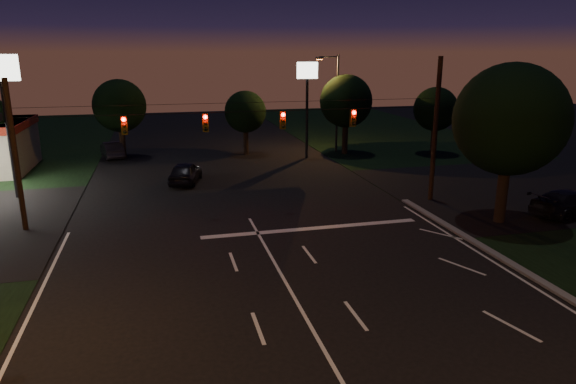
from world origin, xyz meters
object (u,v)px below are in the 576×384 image
object	(u,v)px
tree_right_near	(509,121)
car_oncoming_b	(112,149)
car_oncoming_a	(185,172)
utility_pole_right	(430,200)
car_cross	(572,203)

from	to	relation	value
tree_right_near	car_oncoming_b	size ratio (longest dim) A/B	1.99
car_oncoming_a	tree_right_near	bearing A→B (deg)	156.10
car_oncoming_a	car_oncoming_b	size ratio (longest dim) A/B	1.04
car_oncoming_a	car_oncoming_b	bearing A→B (deg)	-47.32
car_oncoming_b	utility_pole_right	bearing A→B (deg)	123.87
tree_right_near	car_oncoming_b	xyz separation A→B (m)	(-22.53, 24.37, -4.95)
utility_pole_right	car_oncoming_a	distance (m)	17.29
car_oncoming_b	car_cross	distance (m)	36.69
car_oncoming_a	utility_pole_right	bearing A→B (deg)	165.53
car_oncoming_b	car_oncoming_a	bearing A→B (deg)	104.81
utility_pole_right	car_cross	bearing A→B (deg)	-38.52
utility_pole_right	car_cross	distance (m)	8.07
tree_right_near	car_oncoming_b	distance (m)	33.55
tree_right_near	car_cross	xyz separation A→B (m)	(4.76, -0.17, -4.91)
utility_pole_right	car_oncoming_b	world-z (taller)	utility_pole_right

